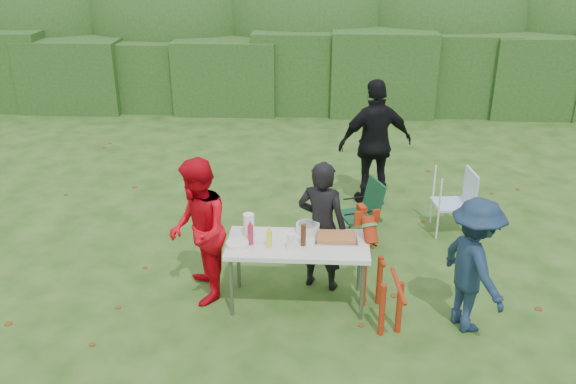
# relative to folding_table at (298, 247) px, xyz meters

# --- Properties ---
(ground) EXTENTS (80.00, 80.00, 0.00)m
(ground) POSITION_rel_folding_table_xyz_m (-0.19, -0.25, -0.69)
(ground) COLOR #1E4211
(hedge_row) EXTENTS (22.00, 1.40, 1.70)m
(hedge_row) POSITION_rel_folding_table_xyz_m (-0.19, 7.75, 0.16)
(hedge_row) COLOR #23471C
(hedge_row) RESTS_ON ground
(shrub_backdrop) EXTENTS (20.00, 2.60, 3.20)m
(shrub_backdrop) POSITION_rel_folding_table_xyz_m (-0.19, 9.35, 0.91)
(shrub_backdrop) COLOR #3D6628
(shrub_backdrop) RESTS_ON ground
(folding_table) EXTENTS (1.50, 0.70, 0.74)m
(folding_table) POSITION_rel_folding_table_xyz_m (0.00, 0.00, 0.00)
(folding_table) COLOR silver
(folding_table) RESTS_ON ground
(person_cook) EXTENTS (0.64, 0.51, 1.52)m
(person_cook) POSITION_rel_folding_table_xyz_m (0.25, 0.36, 0.08)
(person_cook) COLOR black
(person_cook) RESTS_ON ground
(person_red_jacket) EXTENTS (0.79, 0.92, 1.62)m
(person_red_jacket) POSITION_rel_folding_table_xyz_m (-1.07, 0.06, 0.12)
(person_red_jacket) COLOR red
(person_red_jacket) RESTS_ON ground
(person_black_puffy) EXTENTS (1.18, 0.75, 1.87)m
(person_black_puffy) POSITION_rel_folding_table_xyz_m (1.00, 2.70, 0.25)
(person_black_puffy) COLOR black
(person_black_puffy) RESTS_ON ground
(child) EXTENTS (0.83, 1.05, 1.43)m
(child) POSITION_rel_folding_table_xyz_m (1.76, -0.33, 0.03)
(child) COLOR #152841
(child) RESTS_ON ground
(dog) EXTENTS (0.72, 1.14, 1.00)m
(dog) POSITION_rel_folding_table_xyz_m (0.88, -0.25, -0.18)
(dog) COLOR maroon
(dog) RESTS_ON ground
(camping_chair) EXTENTS (0.68, 0.68, 0.84)m
(camping_chair) POSITION_rel_folding_table_xyz_m (0.74, 1.47, -0.27)
(camping_chair) COLOR #113F24
(camping_chair) RESTS_ON ground
(lawn_chair) EXTENTS (0.58, 0.58, 0.88)m
(lawn_chair) POSITION_rel_folding_table_xyz_m (1.99, 1.83, -0.25)
(lawn_chair) COLOR #609EE6
(lawn_chair) RESTS_ON ground
(food_tray) EXTENTS (0.45, 0.30, 0.02)m
(food_tray) POSITION_rel_folding_table_xyz_m (0.41, 0.09, 0.06)
(food_tray) COLOR #B7B7BA
(food_tray) RESTS_ON folding_table
(focaccia_bread) EXTENTS (0.40, 0.26, 0.04)m
(focaccia_bread) POSITION_rel_folding_table_xyz_m (0.41, 0.09, 0.09)
(focaccia_bread) COLOR #B46D39
(focaccia_bread) RESTS_ON food_tray
(mustard_bottle) EXTENTS (0.06, 0.06, 0.20)m
(mustard_bottle) POSITION_rel_folding_table_xyz_m (-0.29, -0.13, 0.15)
(mustard_bottle) COLOR yellow
(mustard_bottle) RESTS_ON folding_table
(ketchup_bottle) EXTENTS (0.06, 0.06, 0.22)m
(ketchup_bottle) POSITION_rel_folding_table_xyz_m (-0.49, -0.06, 0.16)
(ketchup_bottle) COLOR #A3203C
(ketchup_bottle) RESTS_ON folding_table
(beer_bottle) EXTENTS (0.06, 0.06, 0.24)m
(beer_bottle) POSITION_rel_folding_table_xyz_m (0.06, -0.05, 0.17)
(beer_bottle) COLOR #47230F
(beer_bottle) RESTS_ON folding_table
(paper_towel_roll) EXTENTS (0.12, 0.12, 0.26)m
(paper_towel_roll) POSITION_rel_folding_table_xyz_m (-0.53, 0.12, 0.18)
(paper_towel_roll) COLOR white
(paper_towel_roll) RESTS_ON folding_table
(cup_stack) EXTENTS (0.08, 0.08, 0.18)m
(cup_stack) POSITION_rel_folding_table_xyz_m (-0.07, -0.15, 0.14)
(cup_stack) COLOR white
(cup_stack) RESTS_ON folding_table
(pasta_bowl) EXTENTS (0.26, 0.26, 0.10)m
(pasta_bowl) POSITION_rel_folding_table_xyz_m (0.10, 0.25, 0.10)
(pasta_bowl) COLOR silver
(pasta_bowl) RESTS_ON folding_table
(plate_stack) EXTENTS (0.24, 0.24, 0.05)m
(plate_stack) POSITION_rel_folding_table_xyz_m (-0.63, -0.11, 0.08)
(plate_stack) COLOR white
(plate_stack) RESTS_ON folding_table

